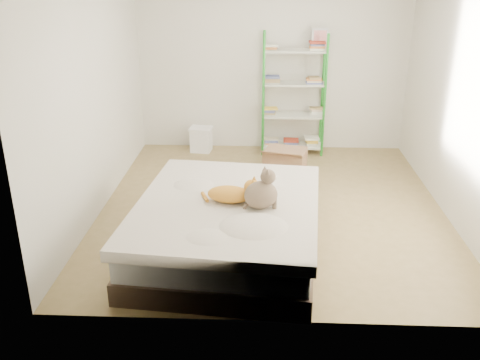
# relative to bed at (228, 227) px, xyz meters

# --- Properties ---
(room) EXTENTS (3.81, 4.21, 2.61)m
(room) POSITION_rel_bed_xyz_m (0.43, 1.05, 1.04)
(room) COLOR #9E8654
(room) RESTS_ON ground
(bed) EXTENTS (1.83, 2.20, 0.53)m
(bed) POSITION_rel_bed_xyz_m (0.00, 0.00, 0.00)
(bed) COLOR #4E3A2D
(bed) RESTS_ON ground
(orange_cat) EXTENTS (0.50, 0.31, 0.19)m
(orange_cat) POSITION_rel_bed_xyz_m (0.02, -0.00, 0.36)
(orange_cat) COLOR orange
(orange_cat) RESTS_ON bed
(grey_cat) EXTENTS (0.39, 0.36, 0.37)m
(grey_cat) POSITION_rel_bed_xyz_m (0.31, -0.12, 0.45)
(grey_cat) COLOR #937860
(grey_cat) RESTS_ON bed
(shelf_unit) EXTENTS (0.88, 0.36, 1.74)m
(shelf_unit) POSITION_rel_bed_xyz_m (0.73, 2.93, 0.53)
(shelf_unit) COLOR green
(shelf_unit) RESTS_ON ground
(cardboard_box) EXTENTS (0.59, 0.59, 0.41)m
(cardboard_box) POSITION_rel_bed_xyz_m (0.60, 1.98, -0.08)
(cardboard_box) COLOR #9C775B
(cardboard_box) RESTS_ON ground
(white_bin) EXTENTS (0.34, 0.31, 0.35)m
(white_bin) POSITION_rel_bed_xyz_m (-0.59, 2.90, -0.08)
(white_bin) COLOR white
(white_bin) RESTS_ON ground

